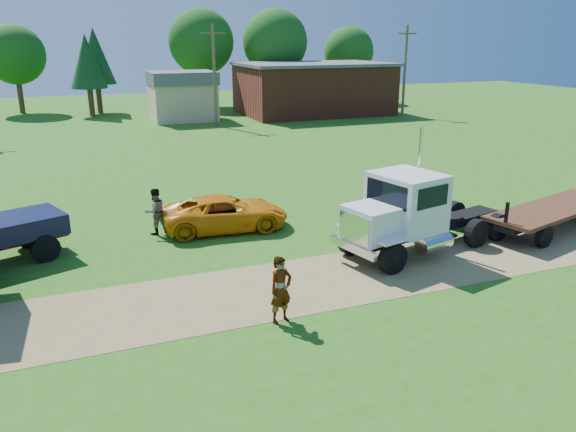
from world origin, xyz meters
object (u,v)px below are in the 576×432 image
object	(u,v)px
flatbed_trailer	(553,212)
spectator_a	(281,290)
white_semi_tractor	(408,214)
orange_pickup	(225,213)

from	to	relation	value
flatbed_trailer	spectator_a	size ratio (longest dim) A/B	3.72
white_semi_tractor	flatbed_trailer	xyz separation A→B (m)	(7.30, 0.07, -0.80)
white_semi_tractor	flatbed_trailer	bearing A→B (deg)	-12.76
white_semi_tractor	orange_pickup	bearing A→B (deg)	123.79
spectator_a	flatbed_trailer	bearing A→B (deg)	-2.47
orange_pickup	flatbed_trailer	world-z (taller)	flatbed_trailer
orange_pickup	flatbed_trailer	distance (m)	13.91
white_semi_tractor	orange_pickup	xyz separation A→B (m)	(-5.62, 5.21, -0.85)
orange_pickup	spectator_a	size ratio (longest dim) A/B	2.63
orange_pickup	spectator_a	xyz separation A→B (m)	(-0.70, -8.50, 0.27)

